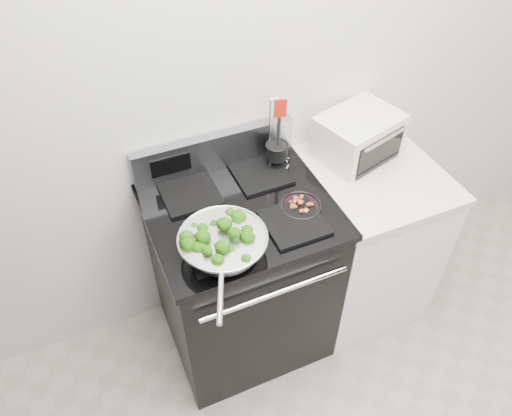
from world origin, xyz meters
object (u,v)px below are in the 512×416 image
toaster_oven (358,136)px  bacon_plate (301,204)px  skillet (223,243)px  gas_range (242,275)px  utensil_holder (277,154)px

toaster_oven → bacon_plate: bearing=-165.0°
toaster_oven → skillet: bearing=-172.0°
gas_range → toaster_oven: bearing=13.3°
skillet → utensil_holder: 0.58m
bacon_plate → toaster_oven: toaster_oven is taller
gas_range → utensil_holder: 0.62m
bacon_plate → utensil_holder: 0.30m
skillet → utensil_holder: (0.42, 0.40, 0.01)m
skillet → toaster_oven: (0.83, 0.36, 0.02)m
gas_range → toaster_oven: size_ratio=2.61×
utensil_holder → skillet: bearing=-122.8°
skillet → toaster_oven: 0.90m
skillet → toaster_oven: toaster_oven is taller
skillet → bacon_plate: size_ratio=3.01×
gas_range → utensil_holder: size_ratio=3.09×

